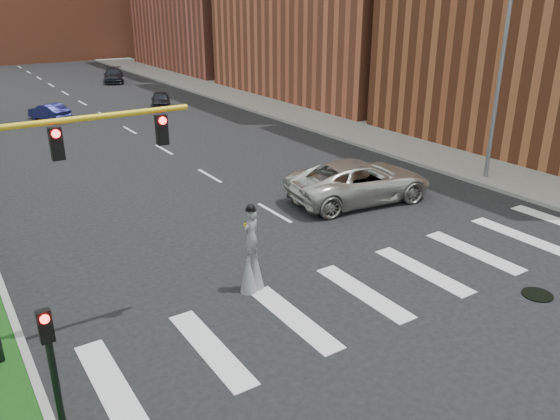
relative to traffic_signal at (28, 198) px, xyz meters
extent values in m
plane|color=black|center=(9.78, -3.00, -4.15)|extent=(160.00, 160.00, 0.00)
cube|color=gray|center=(22.28, 22.00, -4.06)|extent=(5.00, 90.00, 0.18)
cylinder|color=black|center=(12.78, -5.00, -4.13)|extent=(0.90, 0.90, 0.04)
cylinder|color=slate|center=(20.78, 3.00, 0.35)|extent=(0.20, 0.20, 9.00)
cylinder|color=gold|center=(1.38, 0.00, 1.65)|extent=(5.20, 0.14, 0.14)
cube|color=black|center=(0.78, 0.00, 1.15)|extent=(0.28, 0.18, 0.75)
cylinder|color=#FF0C0C|center=(0.78, -0.10, 1.40)|extent=(0.18, 0.06, 0.18)
cube|color=black|center=(3.28, 0.00, 1.15)|extent=(0.28, 0.18, 0.75)
cylinder|color=#FF0C0C|center=(3.28, -0.10, 1.40)|extent=(0.18, 0.06, 0.18)
cylinder|color=black|center=(-0.52, -3.50, -2.65)|extent=(0.14, 0.14, 3.00)
cube|color=black|center=(-0.52, -3.50, -1.25)|extent=(0.25, 0.16, 0.65)
cylinder|color=#FF0C0C|center=(-0.52, -3.60, -1.05)|extent=(0.16, 0.05, 0.16)
cylinder|color=black|center=(5.93, 0.06, -3.64)|extent=(0.07, 0.07, 1.02)
cylinder|color=black|center=(5.63, -0.03, -3.64)|extent=(0.07, 0.07, 1.02)
cone|color=slate|center=(5.93, 0.06, -3.51)|extent=(0.52, 0.52, 1.27)
cone|color=slate|center=(5.63, -0.03, -3.51)|extent=(0.52, 0.52, 1.27)
imported|color=slate|center=(5.78, 0.01, -2.33)|extent=(0.67, 0.54, 1.60)
sphere|color=black|center=(5.78, 0.01, -1.47)|extent=(0.26, 0.26, 0.26)
cylinder|color=black|center=(5.78, 0.01, -1.52)|extent=(0.34, 0.34, 0.02)
cube|color=yellow|center=(5.74, 0.15, -1.89)|extent=(0.22, 0.05, 0.10)
imported|color=beige|center=(13.71, 4.22, -3.26)|extent=(6.78, 3.81, 1.79)
imported|color=black|center=(14.60, 29.47, -3.53)|extent=(2.70, 3.93, 1.24)
imported|color=navy|center=(6.02, 29.29, -3.55)|extent=(2.50, 3.89, 1.21)
imported|color=black|center=(15.78, 45.40, -3.46)|extent=(3.26, 5.15, 1.39)
camera|label=1|loc=(-1.56, -12.73, 4.23)|focal=35.00mm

